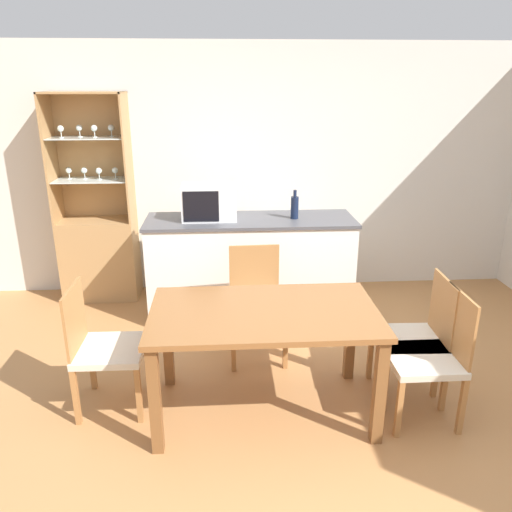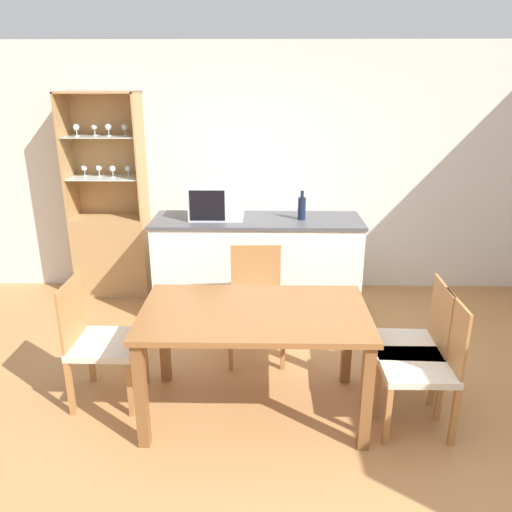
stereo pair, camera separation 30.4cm
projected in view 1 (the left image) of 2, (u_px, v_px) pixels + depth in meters
The scene contains 11 objects.
ground_plane at pixel (322, 440), 3.19m from camera, with size 18.00×18.00×0.00m, color #B27A47.
wall_back at pixel (280, 171), 5.24m from camera, with size 6.80×0.06×2.55m.
kitchen_counter at pixel (250, 267), 4.80m from camera, with size 1.95×0.62×0.96m.
display_cabinet at pixel (99, 242), 5.15m from camera, with size 0.76×0.40×2.08m.
dining_table at pixel (264, 325), 3.27m from camera, with size 1.49×0.86×0.76m.
dining_chair_side_right_far at pixel (416, 338), 3.52m from camera, with size 0.47×0.47×0.90m.
dining_chair_side_right_near at pixel (430, 356), 3.28m from camera, with size 0.45×0.45×0.90m.
dining_chair_head_far at pixel (256, 303), 4.06m from camera, with size 0.47×0.47×0.90m.
dining_chair_side_left_far at pixel (103, 347), 3.39m from camera, with size 0.46×0.46×0.90m.
microwave at pixel (209, 202), 4.60m from camera, with size 0.50×0.34×0.31m.
wine_bottle at pixel (295, 207), 4.62m from camera, with size 0.07×0.07×0.27m.
Camera 1 is at (-0.59, -2.59, 2.17)m, focal length 35.00 mm.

